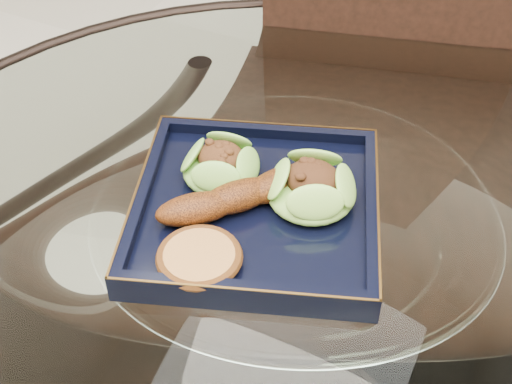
% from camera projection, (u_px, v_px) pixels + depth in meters
% --- Properties ---
extents(dining_table, '(1.13, 1.13, 0.77)m').
position_uv_depth(dining_table, '(289.00, 335.00, 0.89)').
color(dining_table, white).
rests_on(dining_table, ground).
extents(dining_chair, '(0.53, 0.53, 1.00)m').
position_uv_depth(dining_chair, '(374.00, 180.00, 1.16)').
color(dining_chair, black).
rests_on(dining_chair, ground).
extents(navy_plate, '(0.35, 0.35, 0.02)m').
position_uv_depth(navy_plate, '(256.00, 212.00, 0.80)').
color(navy_plate, black).
rests_on(navy_plate, dining_table).
extents(lettuce_wrap_left, '(0.10, 0.10, 0.03)m').
position_uv_depth(lettuce_wrap_left, '(220.00, 167.00, 0.82)').
color(lettuce_wrap_left, '#599E2E').
rests_on(lettuce_wrap_left, navy_plate).
extents(lettuce_wrap_right, '(0.10, 0.10, 0.04)m').
position_uv_depth(lettuce_wrap_right, '(311.00, 190.00, 0.79)').
color(lettuce_wrap_right, '#63A830').
rests_on(lettuce_wrap_right, navy_plate).
extents(roasted_plantain, '(0.14, 0.16, 0.03)m').
position_uv_depth(roasted_plantain, '(238.00, 196.00, 0.78)').
color(roasted_plantain, '#6B2E0B').
rests_on(roasted_plantain, navy_plate).
extents(crumb_patty, '(0.09, 0.09, 0.01)m').
position_uv_depth(crumb_patty, '(199.00, 259.00, 0.73)').
color(crumb_patty, '#B4763C').
rests_on(crumb_patty, navy_plate).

